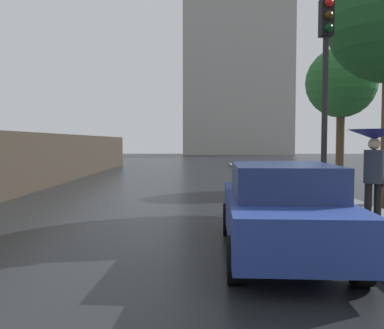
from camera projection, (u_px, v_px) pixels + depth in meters
The scene contains 5 objects.
car_blue_near_kerb at pixel (281, 209), 6.50m from camera, with size 1.92×4.28×1.45m.
pedestrian_with_umbrella_near at pixel (374, 151), 8.02m from camera, with size 0.99×0.99×1.90m.
traffic_light at pixel (326, 69), 8.50m from camera, with size 0.26×0.39×4.57m.
street_tree_mid at pixel (341, 83), 15.70m from camera, with size 2.67×2.67×5.38m.
distant_tower at pixel (237, 45), 57.62m from camera, with size 14.98×6.87×35.78m.
Camera 1 is at (1.61, -1.94, 1.80)m, focal length 38.70 mm.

